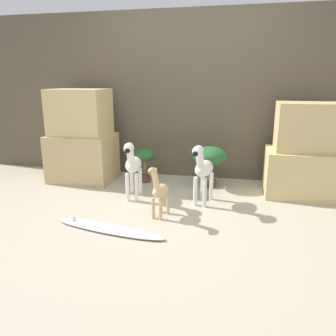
# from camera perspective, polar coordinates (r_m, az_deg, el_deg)

# --- Properties ---
(ground_plane) EXTENTS (14.00, 14.00, 0.00)m
(ground_plane) POSITION_cam_1_polar(r_m,az_deg,el_deg) (3.21, -0.43, -9.35)
(ground_plane) COLOR #B2A88E
(wall_back) EXTENTS (6.40, 0.08, 2.20)m
(wall_back) POSITION_cam_1_polar(r_m,az_deg,el_deg) (4.51, 4.20, 12.27)
(wall_back) COLOR brown
(wall_back) RESTS_ON ground_plane
(rock_pillar_left) EXTENTS (0.82, 0.61, 1.21)m
(rock_pillar_left) POSITION_cam_1_polar(r_m,az_deg,el_deg) (4.50, -14.82, 4.91)
(rock_pillar_left) COLOR tan
(rock_pillar_left) RESTS_ON ground_plane
(rock_pillar_right) EXTENTS (0.82, 0.61, 1.08)m
(rock_pillar_right) POSITION_cam_1_polar(r_m,az_deg,el_deg) (4.10, 22.54, 2.08)
(rock_pillar_right) COLOR #D1B775
(rock_pillar_right) RESTS_ON ground_plane
(zebra_right) EXTENTS (0.24, 0.51, 0.69)m
(zebra_right) POSITION_cam_1_polar(r_m,az_deg,el_deg) (3.53, 6.07, -0.03)
(zebra_right) COLOR white
(zebra_right) RESTS_ON ground_plane
(zebra_left) EXTENTS (0.21, 0.50, 0.69)m
(zebra_left) POSITION_cam_1_polar(r_m,az_deg,el_deg) (3.69, -6.17, 0.65)
(zebra_left) COLOR white
(zebra_left) RESTS_ON ground_plane
(giraffe_figurine) EXTENTS (0.19, 0.36, 0.55)m
(giraffe_figurine) POSITION_cam_1_polar(r_m,az_deg,el_deg) (3.21, -1.51, -3.96)
(giraffe_figurine) COLOR tan
(giraffe_figurine) RESTS_ON ground_plane
(potted_palm_front) EXTENTS (0.43, 0.43, 0.52)m
(potted_palm_front) POSITION_cam_1_polar(r_m,az_deg,el_deg) (4.14, 7.35, 1.76)
(potted_palm_front) COLOR #513323
(potted_palm_front) RESTS_ON ground_plane
(potted_palm_back) EXTENTS (0.29, 0.29, 0.45)m
(potted_palm_back) POSITION_cam_1_polar(r_m,az_deg,el_deg) (4.33, -4.09, 1.71)
(potted_palm_back) COLOR #513323
(potted_palm_back) RESTS_ON ground_plane
(surfboard) EXTENTS (1.12, 0.37, 0.08)m
(surfboard) POSITION_cam_1_polar(r_m,az_deg,el_deg) (3.08, -10.37, -10.30)
(surfboard) COLOR silver
(surfboard) RESTS_ON ground_plane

